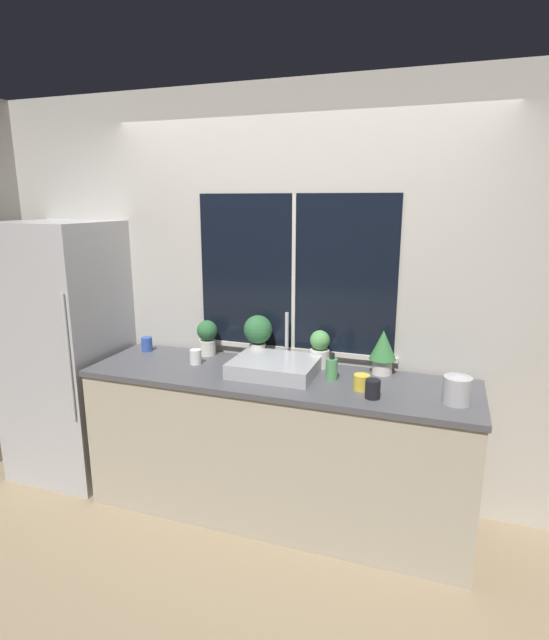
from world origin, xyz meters
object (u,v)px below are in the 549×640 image
object	(u,v)px
soap_bottle	(332,368)
mug_yellow	(362,382)
potted_plant_center_right	(320,349)
mug_black	(373,389)
potted_plant_far_left	(207,336)
sink	(275,366)
potted_plant_center_left	(258,333)
potted_plant_far_right	(383,350)
kettle	(457,389)
refrigerator	(68,351)
mug_blue	(147,344)
mug_white	(196,357)

from	to	relation	value
soap_bottle	mug_yellow	xyz separation A→B (m)	(0.20, -0.11, -0.02)
potted_plant_center_right	mug_black	size ratio (longest dim) A/B	2.32
potted_plant_far_left	potted_plant_center_right	size ratio (longest dim) A/B	1.01
sink	potted_plant_center_left	distance (m)	0.32
potted_plant_far_right	kettle	xyz separation A→B (m)	(0.43, -0.34, -0.08)
potted_plant_far_left	potted_plant_far_right	bearing A→B (deg)	-0.00
sink	potted_plant_center_left	world-z (taller)	sink
refrigerator	soap_bottle	xyz separation A→B (m)	(1.95, 0.01, 0.08)
soap_bottle	mug_blue	xyz separation A→B (m)	(-1.37, 0.13, -0.02)
potted_plant_center_right	mug_blue	size ratio (longest dim) A/B	2.40
refrigerator	soap_bottle	bearing A→B (deg)	0.33
sink	potted_plant_center_right	distance (m)	0.32
sink	soap_bottle	distance (m)	0.36
mug_blue	kettle	size ratio (longest dim) A/B	0.62
potted_plant_far_left	mug_blue	bearing A→B (deg)	-171.40
potted_plant_far_left	potted_plant_far_right	size ratio (longest dim) A/B	0.88
mug_blue	potted_plant_far_right	bearing A→B (deg)	2.35
sink	kettle	world-z (taller)	sink
potted_plant_far_left	soap_bottle	distance (m)	0.95
mug_black	sink	bearing A→B (deg)	162.09
potted_plant_far_right	mug_blue	world-z (taller)	potted_plant_far_right
potted_plant_center_left	mug_black	size ratio (longest dim) A/B	2.95
potted_plant_center_left	mug_yellow	world-z (taller)	potted_plant_center_left
potted_plant_center_left	sink	bearing A→B (deg)	-47.51
potted_plant_center_right	soap_bottle	size ratio (longest dim) A/B	1.46
refrigerator	soap_bottle	world-z (taller)	refrigerator
sink	potted_plant_far_left	xyz separation A→B (m)	(-0.57, 0.21, 0.09)
mug_black	refrigerator	bearing A→B (deg)	174.80
sink	potted_plant_far_left	world-z (taller)	sink
potted_plant_center_left	potted_plant_far_right	bearing A→B (deg)	0.00
kettle	potted_plant_far_left	bearing A→B (deg)	168.27
refrigerator	potted_plant_far_right	bearing A→B (deg)	5.47
potted_plant_far_left	kettle	xyz separation A→B (m)	(1.63, -0.34, -0.05)
potted_plant_center_left	kettle	size ratio (longest dim) A/B	1.90
refrigerator	mug_black	world-z (taller)	refrigerator
potted_plant_far_right	mug_white	bearing A→B (deg)	-169.91
potted_plant_center_left	potted_plant_center_right	size ratio (longest dim) A/B	1.27
sink	kettle	xyz separation A→B (m)	(1.06, -0.13, 0.03)
sink	potted_plant_far_left	bearing A→B (deg)	159.68
potted_plant_center_right	mug_yellow	world-z (taller)	potted_plant_center_right
mug_black	mug_blue	xyz separation A→B (m)	(-1.65, 0.35, -0.00)
potted_plant_center_left	potted_plant_far_left	bearing A→B (deg)	180.00
refrigerator	potted_plant_far_right	xyz separation A→B (m)	(2.22, 0.21, 0.17)
potted_plant_far_left	mug_yellow	size ratio (longest dim) A/B	2.62
sink	soap_bottle	bearing A→B (deg)	1.54
mug_white	mug_blue	bearing A→B (deg)	162.98
sink	mug_black	xyz separation A→B (m)	(0.63, -0.20, 0.01)
potted_plant_far_right	mug_black	xyz separation A→B (m)	(0.00, -0.41, -0.10)
refrigerator	mug_white	distance (m)	1.04
mug_blue	kettle	world-z (taller)	kettle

